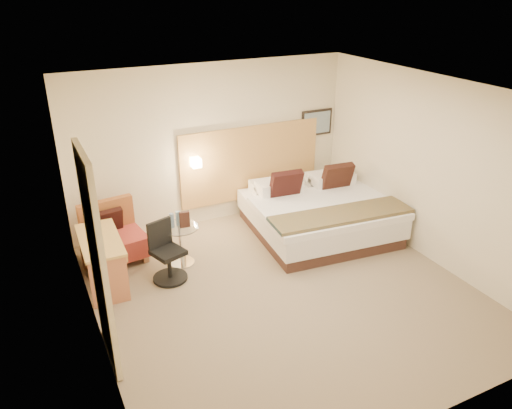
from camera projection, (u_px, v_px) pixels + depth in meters
name	position (u px, v px, depth m)	size (l,w,h in m)	color
floor	(284.00, 292.00, 6.79)	(4.80, 5.00, 0.02)	#827058
ceiling	(289.00, 91.00, 5.66)	(4.80, 5.00, 0.02)	silver
wall_back	(212.00, 145.00, 8.28)	(4.80, 0.02, 2.70)	beige
wall_front	(433.00, 310.00, 4.18)	(4.80, 0.02, 2.70)	beige
wall_left	(87.00, 242.00, 5.26)	(0.02, 5.00, 2.70)	beige
wall_right	(432.00, 170.00, 7.20)	(0.02, 5.00, 2.70)	beige
headboard_panel	(251.00, 162.00, 8.69)	(2.60, 0.04, 1.30)	tan
art_frame	(317.00, 123.00, 9.00)	(0.62, 0.03, 0.47)	black
art_canvas	(317.00, 123.00, 8.98)	(0.54, 0.01, 0.39)	gray
lamp_arm	(195.00, 161.00, 8.14)	(0.02, 0.02, 0.12)	silver
lamp_shade	(196.00, 162.00, 8.10)	(0.15, 0.15, 0.15)	#F8E7C1
curtain	(98.00, 262.00, 5.13)	(0.06, 0.90, 2.42)	beige
bottle_a	(172.00, 220.00, 7.15)	(0.07, 0.07, 0.22)	#7796B8
bottle_b	(178.00, 218.00, 7.21)	(0.07, 0.07, 0.22)	#8AB6D5
menu_folder	(185.00, 219.00, 7.15)	(0.14, 0.05, 0.24)	#3B1F18
bed	(318.00, 213.00, 8.23)	(2.34, 2.30, 1.06)	#3E251F
lounge_chair	(114.00, 238.00, 7.45)	(0.91, 0.83, 0.87)	#A68E4E
side_table	(181.00, 243.00, 7.31)	(0.61, 0.61, 0.61)	silver
desk	(103.00, 248.00, 6.73)	(0.55, 1.15, 0.71)	tan
desk_chair	(167.00, 256.00, 6.93)	(0.61, 0.61, 0.86)	black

